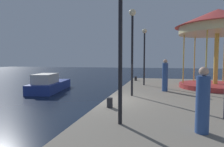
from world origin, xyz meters
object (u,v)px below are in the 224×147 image
object	(u,v)px
lamp_post_near_edge	(120,26)
lamp_post_mid_promenade	(132,37)
motorboat_blue	(49,84)
person_near_carousel	(165,76)
bollard_south	(110,103)
person_far_corner	(203,102)
carousel	(217,29)
bollard_center	(136,78)
lamp_post_far_end	(144,47)

from	to	relation	value
lamp_post_near_edge	lamp_post_mid_promenade	size ratio (longest dim) A/B	0.92
motorboat_blue	lamp_post_near_edge	xyz separation A→B (m)	(8.15, -9.10, 3.11)
motorboat_blue	person_near_carousel	bearing A→B (deg)	-15.13
bollard_south	person_far_corner	xyz separation A→B (m)	(3.00, -1.98, 0.61)
carousel	bollard_center	world-z (taller)	carousel
bollard_south	bollard_center	bearing A→B (deg)	90.52
lamp_post_far_end	bollard_south	size ratio (longest dim) A/B	10.77
carousel	bollard_center	size ratio (longest dim) A/B	13.66
lamp_post_far_end	carousel	bearing A→B (deg)	-5.84
lamp_post_mid_promenade	lamp_post_far_end	distance (m)	4.55
lamp_post_mid_promenade	bollard_center	xyz separation A→B (m)	(-0.63, 7.54, -2.91)
lamp_post_far_end	bollard_center	bearing A→B (deg)	107.93
lamp_post_near_edge	carousel	bearing A→B (deg)	59.99
carousel	lamp_post_far_end	xyz separation A→B (m)	(-4.85, 0.50, -1.04)
lamp_post_far_end	bollard_south	bearing A→B (deg)	-96.92
carousel	person_far_corner	world-z (taller)	carousel
lamp_post_mid_promenade	bollard_center	size ratio (longest dim) A/B	11.48
person_far_corner	person_near_carousel	bearing A→B (deg)	95.78
motorboat_blue	lamp_post_far_end	world-z (taller)	lamp_post_far_end
lamp_post_near_edge	bollard_south	distance (m)	3.34
lamp_post_far_end	bollard_south	world-z (taller)	lamp_post_far_end
lamp_post_near_edge	lamp_post_mid_promenade	distance (m)	4.54
carousel	person_far_corner	distance (m)	9.68
lamp_post_near_edge	person_near_carousel	world-z (taller)	lamp_post_near_edge
bollard_center	bollard_south	distance (m)	10.26
carousel	bollard_south	distance (m)	9.63
carousel	person_near_carousel	world-z (taller)	carousel
motorboat_blue	lamp_post_far_end	xyz separation A→B (m)	(8.25, -0.03, 3.16)
carousel	bollard_south	world-z (taller)	carousel
person_near_carousel	bollard_center	bearing A→B (deg)	113.42
bollard_center	person_far_corner	size ratio (longest dim) A/B	0.23
lamp_post_near_edge	bollard_center	xyz separation A→B (m)	(-0.88, 12.07, -2.69)
bollard_center	person_near_carousel	xyz separation A→B (m)	(2.42, -5.60, 0.73)
lamp_post_mid_promenade	bollard_south	bearing A→B (deg)	-101.25
motorboat_blue	person_far_corner	distance (m)	13.95
lamp_post_far_end	lamp_post_near_edge	bearing A→B (deg)	-90.60
person_near_carousel	lamp_post_far_end	bearing A→B (deg)	119.27
bollard_center	bollard_south	size ratio (longest dim) A/B	1.00
motorboat_blue	person_near_carousel	world-z (taller)	person_near_carousel
lamp_post_near_edge	person_far_corner	distance (m)	3.05
bollard_south	motorboat_blue	bearing A→B (deg)	135.34
carousel	bollard_center	bearing A→B (deg)	148.98
carousel	lamp_post_far_end	bearing A→B (deg)	174.16
carousel	motorboat_blue	bearing A→B (deg)	177.68
motorboat_blue	person_near_carousel	distance (m)	10.11
motorboat_blue	lamp_post_far_end	bearing A→B (deg)	-0.23
carousel	person_near_carousel	distance (m)	5.03
lamp_post_near_edge	bollard_center	world-z (taller)	lamp_post_near_edge
lamp_post_far_end	person_near_carousel	distance (m)	3.59
lamp_post_near_edge	person_far_corner	size ratio (longest dim) A/B	2.43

